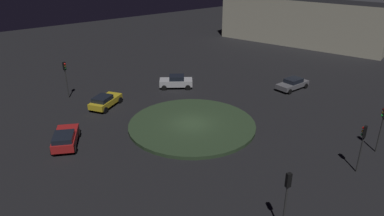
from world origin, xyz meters
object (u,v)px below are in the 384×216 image
at_px(car_grey, 293,84).
at_px(car_yellow, 105,101).
at_px(car_silver, 176,81).
at_px(traffic_light_north_near, 363,140).
at_px(traffic_light_southeast, 65,73).
at_px(traffic_light_northwest, 383,121).
at_px(traffic_light_north, 287,191).
at_px(store_building, 309,17).
at_px(car_red, 65,138).

distance_m(car_grey, car_yellow, 22.43).
height_order(car_silver, car_grey, car_silver).
bearing_deg(traffic_light_north_near, traffic_light_southeast, 2.27).
xyz_separation_m(car_silver, traffic_light_northwest, (-4.86, 22.82, 2.13)).
bearing_deg(car_grey, traffic_light_north, 35.98).
bearing_deg(traffic_light_north_near, car_silver, -20.02).
distance_m(traffic_light_southeast, traffic_light_northwest, 32.15).
height_order(car_grey, car_yellow, car_yellow).
relative_size(traffic_light_north, store_building, 0.14).
relative_size(car_red, traffic_light_north, 1.04).
xyz_separation_m(car_grey, traffic_light_north, (20.07, 15.37, 2.34)).
height_order(car_red, traffic_light_southeast, traffic_light_southeast).
bearing_deg(car_red, store_building, -49.25).
bearing_deg(car_grey, traffic_light_northwest, 64.17).
bearing_deg(traffic_light_southeast, car_yellow, -2.10).
bearing_deg(car_yellow, traffic_light_north_near, -98.71).
bearing_deg(car_red, car_silver, -42.18).
xyz_separation_m(traffic_light_southeast, traffic_light_northwest, (-16.70, 27.47, -0.11)).
bearing_deg(car_grey, store_building, -147.77).
bearing_deg(store_building, car_red, 86.86).
bearing_deg(traffic_light_north, store_building, -38.67).
height_order(car_red, traffic_light_northwest, traffic_light_northwest).
bearing_deg(traffic_light_north_near, store_building, -70.10).
relative_size(car_grey, store_building, 0.14).
xyz_separation_m(traffic_light_north, traffic_light_north_near, (-9.69, -0.86, -0.24)).
distance_m(traffic_light_northwest, store_building, 41.59).
bearing_deg(car_silver, traffic_light_northwest, -43.06).
height_order(traffic_light_northwest, store_building, store_building).
bearing_deg(traffic_light_northwest, traffic_light_southeast, -4.96).
height_order(car_yellow, store_building, store_building).
distance_m(traffic_light_north, traffic_light_north_near, 9.73).
distance_m(car_silver, traffic_light_north, 26.02).
distance_m(traffic_light_northwest, traffic_light_north_near, 4.15).
distance_m(car_silver, traffic_light_southeast, 12.92).
height_order(car_red, car_yellow, car_red).
bearing_deg(car_red, car_yellow, -20.73).
height_order(traffic_light_southeast, traffic_light_north, traffic_light_north).
height_order(car_yellow, traffic_light_northwest, traffic_light_northwest).
bearing_deg(car_red, traffic_light_north, -132.55).
height_order(traffic_light_north, traffic_light_north_near, traffic_light_north).
height_order(car_silver, traffic_light_north, traffic_light_north).
bearing_deg(traffic_light_northwest, traffic_light_north_near, 62.78).
xyz_separation_m(traffic_light_northwest, store_building, (-29.47, -29.32, 1.36)).
relative_size(car_silver, car_grey, 0.97).
height_order(traffic_light_southeast, traffic_light_north_near, traffic_light_southeast).
height_order(car_red, store_building, store_building).
xyz_separation_m(car_silver, traffic_light_north_near, (-0.75, 23.47, 2.01)).
distance_m(car_yellow, traffic_light_north, 24.07).
xyz_separation_m(traffic_light_southeast, traffic_light_north_near, (-12.60, 28.13, -0.23)).
bearing_deg(car_silver, traffic_light_southeast, -166.54).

